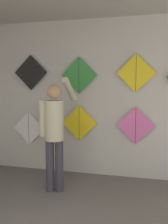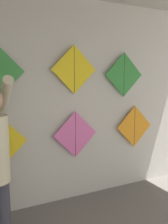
% 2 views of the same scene
% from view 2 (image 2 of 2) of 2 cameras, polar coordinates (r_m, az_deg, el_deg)
% --- Properties ---
extents(back_panel, '(5.46, 0.06, 2.80)m').
position_cam_2_polar(back_panel, '(3.32, -11.59, 1.81)').
color(back_panel, beige).
rests_on(back_panel, ground).
extents(kite_1, '(0.66, 0.01, 0.66)m').
position_cam_2_polar(kite_1, '(3.23, -18.58, -6.67)').
color(kite_1, yellow).
extents(kite_2, '(0.66, 0.01, 0.66)m').
position_cam_2_polar(kite_2, '(3.50, -1.97, -5.12)').
color(kite_2, pink).
extents(kite_3, '(0.66, 0.01, 0.66)m').
position_cam_2_polar(kite_3, '(4.03, 11.46, -3.24)').
color(kite_3, orange).
extents(kite_6, '(0.66, 0.01, 0.66)m').
position_cam_2_polar(kite_6, '(3.41, -2.26, 9.66)').
color(kite_6, yellow).
extents(kite_7, '(0.66, 0.01, 0.66)m').
position_cam_2_polar(kite_7, '(3.81, 9.13, 8.39)').
color(kite_7, '#338C38').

